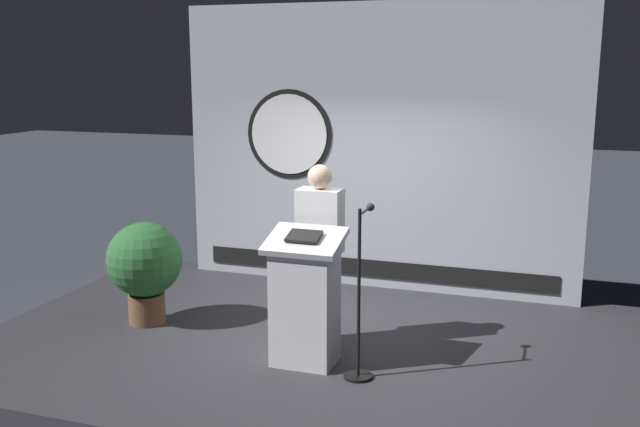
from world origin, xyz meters
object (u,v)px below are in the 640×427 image
at_px(speaker_person, 320,253).
at_px(potted_plant, 145,264).
at_px(podium, 305,300).
at_px(microphone_stand, 360,319).

relative_size(speaker_person, potted_plant, 1.63).
relative_size(podium, speaker_person, 0.71).
bearing_deg(speaker_person, podium, -86.74).
bearing_deg(potted_plant, speaker_person, 1.97).
relative_size(microphone_stand, potted_plant, 1.39).
relative_size(podium, potted_plant, 1.15).
xyz_separation_m(microphone_stand, potted_plant, (-2.34, 0.52, 0.12)).
xyz_separation_m(speaker_person, microphone_stand, (0.54, -0.58, -0.36)).
xyz_separation_m(podium, microphone_stand, (0.52, -0.10, -0.08)).
relative_size(podium, microphone_stand, 0.83).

